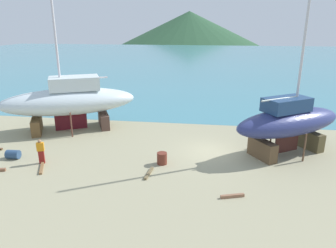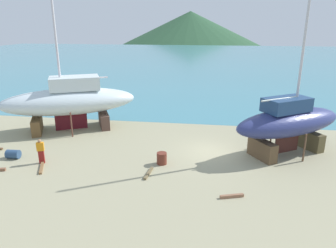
{
  "view_description": "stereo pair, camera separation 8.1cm",
  "coord_description": "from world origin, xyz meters",
  "px_view_note": "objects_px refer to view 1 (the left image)",
  "views": [
    {
      "loc": [
        -0.17,
        -20.72,
        8.68
      ],
      "look_at": [
        -3.41,
        1.89,
        1.3
      ],
      "focal_mm": 33.51,
      "sensor_mm": 36.0,
      "label": 1
    },
    {
      "loc": [
        -0.09,
        -20.7,
        8.68
      ],
      "look_at": [
        -3.41,
        1.89,
        1.3
      ],
      "focal_mm": 33.51,
      "sensor_mm": 36.0,
      "label": 2
    }
  ],
  "objects_px": {
    "barrel_blue_faded": "(13,154)",
    "sailboat_far_slipway": "(289,122)",
    "sailboat_small_center": "(70,100)",
    "worker": "(41,151)",
    "barrel_tipped_right": "(162,158)"
  },
  "relations": [
    {
      "from": "sailboat_small_center",
      "to": "barrel_tipped_right",
      "type": "distance_m",
      "value": 10.66
    },
    {
      "from": "worker",
      "to": "barrel_blue_faded",
      "type": "distance_m",
      "value": 2.4
    },
    {
      "from": "sailboat_far_slipway",
      "to": "barrel_tipped_right",
      "type": "distance_m",
      "value": 8.98
    },
    {
      "from": "sailboat_small_center",
      "to": "worker",
      "type": "xyz_separation_m",
      "value": [
        0.99,
        -6.75,
        -1.68
      ]
    },
    {
      "from": "sailboat_small_center",
      "to": "barrel_blue_faded",
      "type": "bearing_deg",
      "value": 52.66
    },
    {
      "from": "sailboat_small_center",
      "to": "sailboat_far_slipway",
      "type": "distance_m",
      "value": 17.19
    },
    {
      "from": "sailboat_far_slipway",
      "to": "barrel_tipped_right",
      "type": "xyz_separation_m",
      "value": [
        -8.25,
        -2.99,
        -1.9
      ]
    },
    {
      "from": "barrel_blue_faded",
      "to": "sailboat_far_slipway",
      "type": "bearing_deg",
      "value": 11.08
    },
    {
      "from": "sailboat_small_center",
      "to": "barrel_blue_faded",
      "type": "distance_m",
      "value": 6.85
    },
    {
      "from": "sailboat_small_center",
      "to": "barrel_tipped_right",
      "type": "bearing_deg",
      "value": 120.84
    },
    {
      "from": "sailboat_far_slipway",
      "to": "worker",
      "type": "height_order",
      "value": "sailboat_far_slipway"
    },
    {
      "from": "barrel_tipped_right",
      "to": "sailboat_far_slipway",
      "type": "bearing_deg",
      "value": 19.89
    },
    {
      "from": "barrel_blue_faded",
      "to": "worker",
      "type": "bearing_deg",
      "value": -10.17
    },
    {
      "from": "sailboat_far_slipway",
      "to": "barrel_blue_faded",
      "type": "height_order",
      "value": "sailboat_far_slipway"
    },
    {
      "from": "sailboat_far_slipway",
      "to": "worker",
      "type": "bearing_deg",
      "value": 160.84
    }
  ]
}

